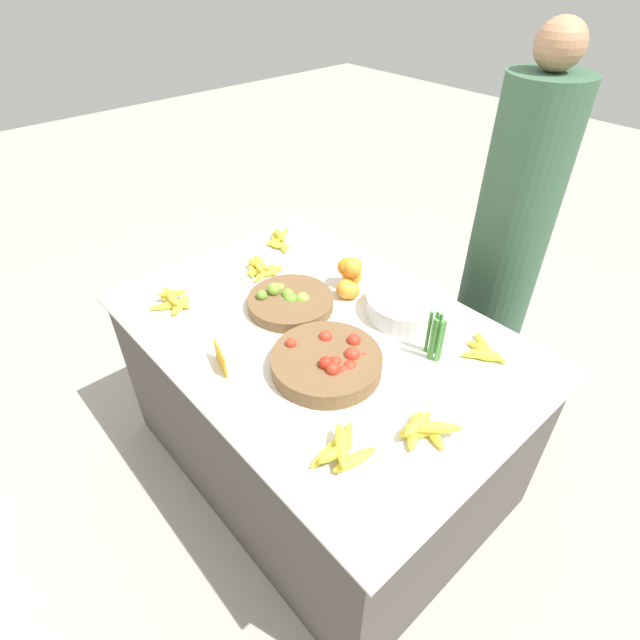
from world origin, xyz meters
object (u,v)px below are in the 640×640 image
at_px(lime_bowl, 290,301).
at_px(price_sign, 221,358).
at_px(metal_bowl, 406,305).
at_px(vendor_person, 505,254).
at_px(tomato_basket, 328,362).

bearing_deg(lime_bowl, price_sign, -73.48).
distance_m(lime_bowl, metal_bowl, 0.44).
bearing_deg(metal_bowl, lime_bowl, -137.04).
xyz_separation_m(metal_bowl, vendor_person, (0.03, 0.62, -0.01)).
height_order(price_sign, vendor_person, vendor_person).
xyz_separation_m(metal_bowl, price_sign, (-0.21, -0.68, 0.00)).
relative_size(metal_bowl, price_sign, 2.71).
xyz_separation_m(lime_bowl, vendor_person, (0.35, 0.92, 0.00)).
distance_m(lime_bowl, vendor_person, 0.98).
bearing_deg(price_sign, lime_bowl, 122.23).
height_order(lime_bowl, vendor_person, vendor_person).
bearing_deg(price_sign, tomato_basket, 62.70).
distance_m(metal_bowl, vendor_person, 0.62).
height_order(metal_bowl, vendor_person, vendor_person).
distance_m(tomato_basket, price_sign, 0.35).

